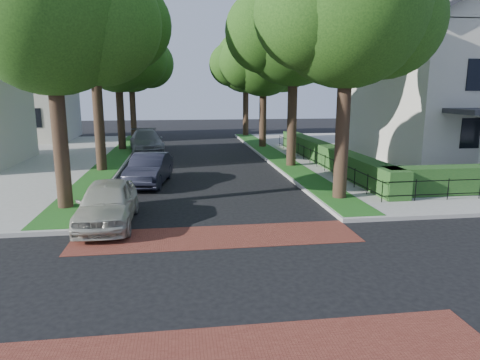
# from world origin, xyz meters

# --- Properties ---
(ground) EXTENTS (120.00, 120.00, 0.00)m
(ground) POSITION_xyz_m (0.00, 0.00, 0.00)
(ground) COLOR black
(ground) RESTS_ON ground
(sidewalk_ne) EXTENTS (30.00, 30.00, 0.15)m
(sidewalk_ne) POSITION_xyz_m (19.50, 19.00, 0.07)
(sidewalk_ne) COLOR gray
(sidewalk_ne) RESTS_ON ground
(crosswalk_far) EXTENTS (9.00, 2.20, 0.01)m
(crosswalk_far) POSITION_xyz_m (0.00, 3.20, 0.01)
(crosswalk_far) COLOR maroon
(crosswalk_far) RESTS_ON ground
(crosswalk_near) EXTENTS (9.00, 2.20, 0.01)m
(crosswalk_near) POSITION_xyz_m (0.00, -3.20, 0.01)
(crosswalk_near) COLOR maroon
(crosswalk_near) RESTS_ON ground
(grass_strip_ne) EXTENTS (1.60, 29.80, 0.02)m
(grass_strip_ne) POSITION_xyz_m (5.40, 19.10, 0.16)
(grass_strip_ne) COLOR #1A4F16
(grass_strip_ne) RESTS_ON sidewalk_ne
(grass_strip_nw) EXTENTS (1.60, 29.80, 0.02)m
(grass_strip_nw) POSITION_xyz_m (-5.40, 19.10, 0.16)
(grass_strip_nw) COLOR #1A4F16
(grass_strip_nw) RESTS_ON sidewalk_nw
(tree_right_near) EXTENTS (7.75, 6.67, 10.66)m
(tree_right_near) POSITION_xyz_m (5.60, 7.24, 7.63)
(tree_right_near) COLOR black
(tree_right_near) RESTS_ON sidewalk_ne
(tree_right_mid) EXTENTS (8.25, 7.09, 11.22)m
(tree_right_mid) POSITION_xyz_m (5.61, 15.25, 7.99)
(tree_right_mid) COLOR black
(tree_right_mid) RESTS_ON sidewalk_ne
(tree_right_far) EXTENTS (7.25, 6.23, 9.74)m
(tree_right_far) POSITION_xyz_m (5.60, 24.22, 6.91)
(tree_right_far) COLOR black
(tree_right_far) RESTS_ON sidewalk_ne
(tree_right_back) EXTENTS (7.50, 6.45, 10.20)m
(tree_right_back) POSITION_xyz_m (5.60, 33.23, 7.27)
(tree_right_back) COLOR black
(tree_right_back) RESTS_ON sidewalk_ne
(tree_left_near) EXTENTS (7.50, 6.45, 10.20)m
(tree_left_near) POSITION_xyz_m (-5.40, 7.23, 7.27)
(tree_left_near) COLOR black
(tree_left_near) RESTS_ON sidewalk_nw
(tree_left_mid) EXTENTS (8.00, 6.88, 11.48)m
(tree_left_mid) POSITION_xyz_m (-5.39, 15.24, 8.34)
(tree_left_mid) COLOR black
(tree_left_mid) RESTS_ON sidewalk_nw
(tree_left_far) EXTENTS (7.00, 6.02, 9.86)m
(tree_left_far) POSITION_xyz_m (-5.40, 24.22, 7.12)
(tree_left_far) COLOR black
(tree_left_far) RESTS_ON sidewalk_nw
(tree_left_back) EXTENTS (7.75, 6.66, 10.44)m
(tree_left_back) POSITION_xyz_m (-5.40, 33.24, 7.41)
(tree_left_back) COLOR black
(tree_left_back) RESTS_ON sidewalk_nw
(hedge_main_road) EXTENTS (1.00, 18.00, 1.20)m
(hedge_main_road) POSITION_xyz_m (7.70, 15.00, 0.75)
(hedge_main_road) COLOR #17431B
(hedge_main_road) RESTS_ON sidewalk_ne
(fence_main_road) EXTENTS (0.06, 18.00, 0.90)m
(fence_main_road) POSITION_xyz_m (6.90, 15.00, 0.60)
(fence_main_road) COLOR black
(fence_main_road) RESTS_ON sidewalk_ne
(house_victorian) EXTENTS (13.00, 13.05, 12.48)m
(house_victorian) POSITION_xyz_m (17.51, 15.92, 6.02)
(house_victorian) COLOR beige
(house_victorian) RESTS_ON sidewalk_ne
(house_left_far) EXTENTS (10.00, 9.00, 10.14)m
(house_left_far) POSITION_xyz_m (-15.49, 31.99, 5.04)
(house_left_far) COLOR beige
(house_left_far) RESTS_ON sidewalk_nw
(parked_car_front) EXTENTS (1.85, 4.54, 1.54)m
(parked_car_front) POSITION_xyz_m (-3.60, 5.00, 0.77)
(parked_car_front) COLOR #B2B1A0
(parked_car_front) RESTS_ON ground
(parked_car_middle) EXTENTS (2.26, 4.79, 1.52)m
(parked_car_middle) POSITION_xyz_m (-2.62, 11.45, 0.76)
(parked_car_middle) COLOR black
(parked_car_middle) RESTS_ON ground
(parked_car_rear) EXTENTS (3.10, 5.94, 1.64)m
(parked_car_rear) POSITION_xyz_m (-3.60, 23.10, 0.82)
(parked_car_rear) COLOR gray
(parked_car_rear) RESTS_ON ground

